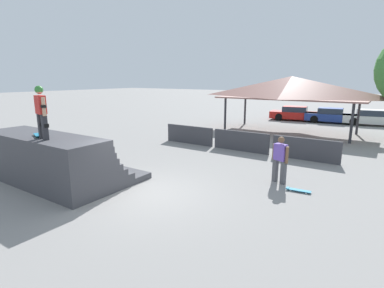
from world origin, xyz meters
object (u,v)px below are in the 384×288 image
object	(u,v)px
bystander_walking	(280,157)
parked_car_white	(372,118)
skateboard_on_deck	(38,135)
skateboard_on_ground	(298,190)
skater_on_deck	(41,109)
parked_car_blue	(331,116)
parked_car_red	(296,114)

from	to	relation	value
bystander_walking	parked_car_white	distance (m)	17.91
skateboard_on_deck	skateboard_on_ground	world-z (taller)	skateboard_on_deck
skater_on_deck	bystander_walking	world-z (taller)	skater_on_deck
parked_car_blue	skater_on_deck	bearing A→B (deg)	-108.15
skater_on_deck	parked_car_white	distance (m)	24.52
skateboard_on_ground	bystander_walking	bearing A→B (deg)	-38.59
skateboard_on_deck	bystander_walking	xyz separation A→B (m)	(6.83, 5.10, -0.91)
skater_on_deck	skateboard_on_deck	distance (m)	1.11
parked_car_red	parked_car_blue	xyz separation A→B (m)	(2.99, 0.13, -0.00)
skateboard_on_ground	skater_on_deck	bearing A→B (deg)	28.30
bystander_walking	parked_car_red	bearing A→B (deg)	-54.88
skateboard_on_ground	parked_car_white	xyz separation A→B (m)	(1.02, 18.36, 0.54)
bystander_walking	parked_car_white	bearing A→B (deg)	-74.18
skateboard_on_deck	bystander_walking	size ratio (longest dim) A/B	0.45
skateboard_on_ground	parked_car_blue	distance (m)	18.16
parked_car_white	skateboard_on_deck	bearing A→B (deg)	-119.59
skater_on_deck	skateboard_on_deck	bearing A→B (deg)	-179.97
parked_car_red	parked_car_white	world-z (taller)	same
parked_car_red	parked_car_white	distance (m)	5.99
skateboard_on_deck	parked_car_blue	distance (m)	23.34
skateboard_on_deck	skateboard_on_ground	xyz separation A→B (m)	(7.67, 4.55, -1.82)
skateboard_on_deck	parked_car_red	bearing A→B (deg)	104.54
bystander_walking	parked_car_red	xyz separation A→B (m)	(-4.12, 17.36, -0.36)
bystander_walking	skateboard_on_deck	bearing A→B (deg)	58.54
skater_on_deck	skateboard_on_ground	world-z (taller)	skater_on_deck
skater_on_deck	parked_car_red	size ratio (longest dim) A/B	0.37
bystander_walking	skateboard_on_ground	xyz separation A→B (m)	(0.84, -0.55, -0.90)
skateboard_on_ground	parked_car_blue	bearing A→B (deg)	-88.87
parked_car_red	skateboard_on_deck	bearing A→B (deg)	-105.01
parked_car_blue	parked_car_white	distance (m)	3.00
parked_car_blue	skateboard_on_ground	bearing A→B (deg)	-89.22
skater_on_deck	parked_car_blue	size ratio (longest dim) A/B	0.40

